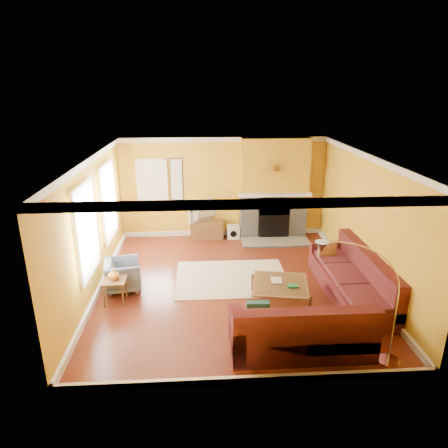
{
  "coord_description": "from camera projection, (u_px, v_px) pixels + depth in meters",
  "views": [
    {
      "loc": [
        -0.64,
        -7.51,
        3.99
      ],
      "look_at": [
        -0.14,
        0.4,
        1.21
      ],
      "focal_mm": 32.0,
      "sensor_mm": 36.0,
      "label": 1
    }
  ],
  "objects": [
    {
      "name": "arc_lamp",
      "position": [
        360.0,
        306.0,
        5.7
      ],
      "size": [
        1.28,
        0.36,
        2.0
      ],
      "primitive_type": null,
      "color": "silver",
      "rests_on": "floor"
    },
    {
      "name": "tv",
      "position": [
        206.0,
        211.0,
        10.72
      ],
      "size": [
        0.88,
        0.75,
        0.59
      ],
      "primitive_type": "imported",
      "rotation": [
        0.0,
        0.0,
        3.82
      ],
      "color": "black",
      "rests_on": "media_console"
    },
    {
      "name": "window_left_far",
      "position": [
        85.0,
        230.0,
        7.21
      ],
      "size": [
        0.06,
        1.22,
        1.72
      ],
      "primitive_type": "cube",
      "color": "white",
      "rests_on": "wall_left"
    },
    {
      "name": "book",
      "position": [
        271.0,
        280.0,
        7.69
      ],
      "size": [
        0.22,
        0.28,
        0.03
      ],
      "primitive_type": "imported",
      "rotation": [
        0.0,
        0.0,
        -0.09
      ],
      "color": "white",
      "rests_on": "coffee_table"
    },
    {
      "name": "wall_front",
      "position": [
        251.0,
        301.0,
        5.15
      ],
      "size": [
        5.5,
        0.02,
        2.7
      ],
      "primitive_type": "cube",
      "color": "gold",
      "rests_on": "ground"
    },
    {
      "name": "wall_right",
      "position": [
        367.0,
        221.0,
        8.15
      ],
      "size": [
        0.02,
        6.0,
        2.7
      ],
      "primitive_type": "cube",
      "color": "gold",
      "rests_on": "ground"
    },
    {
      "name": "hearth",
      "position": [
        276.0,
        242.0,
        10.62
      ],
      "size": [
        1.8,
        0.7,
        0.06
      ],
      "primitive_type": "cube",
      "color": "gray",
      "rests_on": "floor"
    },
    {
      "name": "floor",
      "position": [
        232.0,
        285.0,
        8.44
      ],
      "size": [
        5.5,
        6.0,
        0.02
      ],
      "primitive_type": "cube",
      "color": "maroon",
      "rests_on": "ground"
    },
    {
      "name": "rug",
      "position": [
        232.0,
        278.0,
        8.69
      ],
      "size": [
        2.4,
        1.8,
        0.02
      ],
      "primitive_type": "cube",
      "color": "beige",
      "rests_on": "floor"
    },
    {
      "name": "armchair",
      "position": [
        123.0,
        275.0,
        8.15
      ],
      "size": [
        0.81,
        0.8,
        0.64
      ],
      "primitive_type": "imported",
      "rotation": [
        0.0,
        0.0,
        1.76
      ],
      "color": "slate",
      "rests_on": "floor"
    },
    {
      "name": "window_left_near",
      "position": [
        108.0,
        201.0,
        9.0
      ],
      "size": [
        0.06,
        1.22,
        1.72
      ],
      "primitive_type": "cube",
      "color": "white",
      "rests_on": "wall_left"
    },
    {
      "name": "baseboard",
      "position": [
        232.0,
        282.0,
        8.41
      ],
      "size": [
        5.5,
        6.0,
        0.12
      ],
      "primitive_type": null,
      "color": "white",
      "rests_on": "floor"
    },
    {
      "name": "mantel",
      "position": [
        275.0,
        195.0,
        10.51
      ],
      "size": [
        1.92,
        0.22,
        0.08
      ],
      "primitive_type": "cube",
      "color": "white",
      "rests_on": "fireplace"
    },
    {
      "name": "coffee_table",
      "position": [
        280.0,
        293.0,
        7.67
      ],
      "size": [
        1.21,
        1.21,
        0.41
      ],
      "primitive_type": null,
      "rotation": [
        0.0,
        0.0,
        -0.18
      ],
      "color": "white",
      "rests_on": "floor"
    },
    {
      "name": "fireplace",
      "position": [
        274.0,
        189.0,
        10.71
      ],
      "size": [
        1.8,
        0.4,
        2.7
      ],
      "primitive_type": null,
      "color": "gray",
      "rests_on": "floor"
    },
    {
      "name": "vase",
      "position": [
        113.0,
        274.0,
        7.55
      ],
      "size": [
        0.26,
        0.26,
        0.23
      ],
      "primitive_type": "imported",
      "rotation": [
        0.0,
        0.0,
        -0.23
      ],
      "color": "orange",
      "rests_on": "side_table"
    },
    {
      "name": "crown_molding",
      "position": [
        233.0,
        160.0,
        7.56
      ],
      "size": [
        5.5,
        6.0,
        0.12
      ],
      "primitive_type": null,
      "color": "white",
      "rests_on": "ceiling"
    },
    {
      "name": "ceiling",
      "position": [
        233.0,
        156.0,
        7.54
      ],
      "size": [
        5.5,
        6.0,
        0.02
      ],
      "primitive_type": "cube",
      "color": "white",
      "rests_on": "ground"
    },
    {
      "name": "wall_left",
      "position": [
        92.0,
        227.0,
        7.83
      ],
      "size": [
        0.02,
        6.0,
        2.7
      ],
      "primitive_type": "cube",
      "color": "gold",
      "rests_on": "ground"
    },
    {
      "name": "wall_art",
      "position": [
        177.0,
        179.0,
        10.63
      ],
      "size": [
        0.34,
        0.04,
        1.14
      ],
      "primitive_type": "cube",
      "color": "white",
      "rests_on": "wall_back"
    },
    {
      "name": "wall_back",
      "position": [
        223.0,
        188.0,
        10.82
      ],
      "size": [
        5.5,
        0.02,
        2.7
      ],
      "primitive_type": "cube",
      "color": "gold",
      "rests_on": "ground"
    },
    {
      "name": "window_back",
      "position": [
        152.0,
        182.0,
        10.6
      ],
      "size": [
        0.82,
        0.06,
        1.22
      ],
      "primitive_type": "cube",
      "color": "white",
      "rests_on": "wall_back"
    },
    {
      "name": "sunburst",
      "position": [
        276.0,
        168.0,
        10.29
      ],
      "size": [
        0.7,
        0.04,
        0.7
      ],
      "primitive_type": null,
      "color": "olive",
      "rests_on": "fireplace"
    },
    {
      "name": "subwoofer",
      "position": [
        233.0,
        232.0,
        10.96
      ],
      "size": [
        0.34,
        0.34,
        0.34
      ],
      "primitive_type": "cube",
      "color": "white",
      "rests_on": "floor"
    },
    {
      "name": "side_table",
      "position": [
        115.0,
        291.0,
        7.67
      ],
      "size": [
        0.44,
        0.44,
        0.49
      ],
      "primitive_type": null,
      "rotation": [
        0.0,
        0.0,
        0.0
      ],
      "color": "brown",
      "rests_on": "floor"
    },
    {
      "name": "media_console",
      "position": [
        207.0,
        230.0,
        10.9
      ],
      "size": [
        0.89,
        0.4,
        0.49
      ],
      "primitive_type": "cube",
      "color": "brown",
      "rests_on": "floor"
    },
    {
      "name": "sectional_sofa",
      "position": [
        304.0,
        284.0,
        7.47
      ],
      "size": [
        2.96,
        3.52,
        0.9
      ],
      "primitive_type": null,
      "color": "#561B1F",
      "rests_on": "floor"
    }
  ]
}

